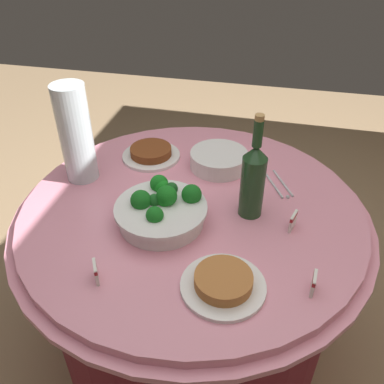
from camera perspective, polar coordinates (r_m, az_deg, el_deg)
name	(u,v)px	position (r m, az deg, el deg)	size (l,w,h in m)	color
ground_plane	(192,339)	(1.86, 0.00, -20.10)	(6.00, 6.00, 0.00)	#9E7F5B
buffet_table	(192,280)	(1.56, 0.00, -12.41)	(1.16, 1.16, 0.74)	maroon
broccoli_bowl	(162,209)	(1.22, -4.31, -2.46)	(0.28, 0.28, 0.12)	white
plate_stack	(219,160)	(1.48, 3.82, 4.58)	(0.21, 0.21, 0.06)	white
wine_bottle	(253,180)	(1.21, 8.61, 1.76)	(0.07, 0.07, 0.34)	#214322
decorative_fruit_vase	(76,136)	(1.41, -16.07, 7.56)	(0.11, 0.11, 0.34)	silver
serving_tongs	(279,185)	(1.42, 12.19, 1.01)	(0.16, 0.11, 0.01)	silver
food_plate_stir_fry	(151,153)	(1.55, -5.81, 5.49)	(0.22, 0.22, 0.04)	white
food_plate_peanuts	(223,283)	(1.05, 4.45, -12.68)	(0.22, 0.22, 0.04)	white
label_placard_front	(96,271)	(1.08, -13.46, -10.81)	(0.05, 0.03, 0.05)	white
label_placard_mid	(293,220)	(1.23, 14.12, -3.91)	(0.05, 0.02, 0.05)	white
label_placard_rear	(314,282)	(1.07, 16.83, -12.14)	(0.05, 0.01, 0.05)	white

